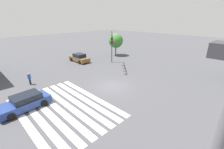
{
  "coord_description": "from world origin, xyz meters",
  "views": [
    {
      "loc": [
        12.21,
        -12.33,
        8.21
      ],
      "look_at": [
        0.0,
        0.0,
        1.6
      ],
      "focal_mm": 24.0,
      "sensor_mm": 36.0,
      "label": 1
    }
  ],
  "objects_px": {
    "car_1": "(25,102)",
    "car_2": "(79,58)",
    "pedestrian": "(29,78)",
    "tree_corner_a": "(116,41)",
    "traffic_signal_mast": "(112,41)"
  },
  "relations": [
    {
      "from": "car_1",
      "to": "car_2",
      "type": "distance_m",
      "value": 16.48
    },
    {
      "from": "traffic_signal_mast",
      "to": "car_2",
      "type": "relative_size",
      "value": 1.25
    },
    {
      "from": "car_2",
      "to": "pedestrian",
      "type": "xyz_separation_m",
      "value": [
        4.68,
        -10.7,
        0.16
      ]
    },
    {
      "from": "traffic_signal_mast",
      "to": "tree_corner_a",
      "type": "distance_m",
      "value": 8.62
    },
    {
      "from": "traffic_signal_mast",
      "to": "pedestrian",
      "type": "relative_size",
      "value": 3.6
    },
    {
      "from": "traffic_signal_mast",
      "to": "tree_corner_a",
      "type": "height_order",
      "value": "traffic_signal_mast"
    },
    {
      "from": "tree_corner_a",
      "to": "car_1",
      "type": "bearing_deg",
      "value": -68.22
    },
    {
      "from": "car_2",
      "to": "car_1",
      "type": "bearing_deg",
      "value": 127.85
    },
    {
      "from": "pedestrian",
      "to": "car_1",
      "type": "bearing_deg",
      "value": -64.26
    },
    {
      "from": "car_1",
      "to": "pedestrian",
      "type": "relative_size",
      "value": 2.9
    },
    {
      "from": "pedestrian",
      "to": "tree_corner_a",
      "type": "relative_size",
      "value": 0.33
    },
    {
      "from": "traffic_signal_mast",
      "to": "pedestrian",
      "type": "bearing_deg",
      "value": -54.22
    },
    {
      "from": "traffic_signal_mast",
      "to": "car_1",
      "type": "xyz_separation_m",
      "value": [
        3.4,
        -15.21,
        -3.81
      ]
    },
    {
      "from": "car_2",
      "to": "pedestrian",
      "type": "relative_size",
      "value": 2.87
    },
    {
      "from": "traffic_signal_mast",
      "to": "tree_corner_a",
      "type": "bearing_deg",
      "value": 173.67
    }
  ]
}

